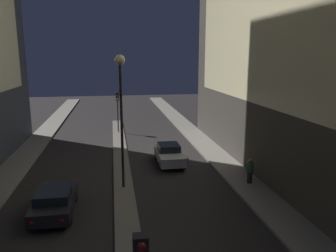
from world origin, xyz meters
TOP-DOWN VIEW (x-y plane):
  - median_strip at (0.00, 19.58)m, footprint 1.18×37.16m
  - traffic_light_mid at (0.00, 32.07)m, footprint 0.32×0.42m
  - street_lamp at (0.00, 16.86)m, footprint 0.60×0.60m
  - car_left_lane at (-3.56, 14.16)m, footprint 1.90×4.27m
  - car_right_lane at (3.56, 21.07)m, footprint 1.80×4.03m
  - pedestrian_on_right_sidewalk at (7.78, 16.10)m, footprint 0.42×0.42m

SIDE VIEW (x-z plane):
  - median_strip at x=0.00m, z-range 0.00..0.13m
  - car_left_lane at x=-3.56m, z-range 0.03..1.43m
  - car_right_lane at x=3.56m, z-range 0.02..1.48m
  - pedestrian_on_right_sidewalk at x=7.78m, z-range 0.19..1.77m
  - traffic_light_mid at x=0.00m, z-range 1.12..5.33m
  - street_lamp at x=0.00m, z-range 1.94..9.82m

